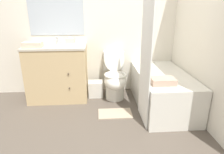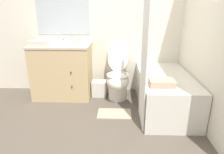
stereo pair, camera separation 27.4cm
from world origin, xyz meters
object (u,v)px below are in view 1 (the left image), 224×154
at_px(hand_towel_folded, 33,45).
at_px(bath_mat, 115,114).
at_px(sink_faucet, 58,41).
at_px(toilet, 115,78).
at_px(bath_towel_folded, 163,81).
at_px(bathtub, 162,90).
at_px(tissue_box, 70,40).
at_px(vanity_cabinet, 58,72).
at_px(wastebasket, 96,89).

height_order(hand_towel_folded, bath_mat, hand_towel_folded).
relative_size(sink_faucet, toilet, 0.16).
height_order(hand_towel_folded, bath_towel_folded, hand_towel_folded).
relative_size(sink_faucet, bath_towel_folded, 0.47).
bearing_deg(sink_faucet, bath_mat, -43.49).
relative_size(sink_faucet, bathtub, 0.10).
relative_size(sink_faucet, bath_mat, 0.30).
xyz_separation_m(tissue_box, hand_towel_folded, (-0.50, -0.35, -0.00)).
relative_size(toilet, bath_towel_folded, 2.87).
bearing_deg(vanity_cabinet, tissue_box, 43.45).
bearing_deg(bath_mat, tissue_box, 129.16).
relative_size(vanity_cabinet, wastebasket, 3.59).
bearing_deg(hand_towel_folded, toilet, 4.15).
bearing_deg(bathtub, bath_towel_folded, -109.36).
bearing_deg(toilet, bath_towel_folded, -54.28).
bearing_deg(vanity_cabinet, bath_mat, -35.59).
relative_size(bathtub, hand_towel_folded, 5.16).
height_order(toilet, bath_towel_folded, toilet).
height_order(sink_faucet, wastebasket, sink_faucet).
height_order(vanity_cabinet, bath_mat, vanity_cabinet).
bearing_deg(tissue_box, bath_towel_folded, -39.07).
xyz_separation_m(bathtub, bath_towel_folded, (-0.14, -0.41, 0.30)).
relative_size(wastebasket, hand_towel_folded, 0.97).
height_order(bathtub, hand_towel_folded, hand_towel_folded).
xyz_separation_m(vanity_cabinet, tissue_box, (0.20, 0.19, 0.47)).
relative_size(vanity_cabinet, bath_towel_folded, 3.08).
xyz_separation_m(toilet, hand_towel_folded, (-1.21, -0.09, 0.57)).
height_order(sink_faucet, bath_towel_folded, sink_faucet).
height_order(vanity_cabinet, bath_towel_folded, vanity_cabinet).
bearing_deg(bath_towel_folded, tissue_box, 140.93).
xyz_separation_m(wastebasket, bath_mat, (0.27, -0.63, -0.12)).
bearing_deg(tissue_box, vanity_cabinet, -136.55).
xyz_separation_m(vanity_cabinet, bath_towel_folded, (1.45, -0.82, 0.11)).
bearing_deg(sink_faucet, bathtub, -20.90).
xyz_separation_m(sink_faucet, tissue_box, (0.20, -0.01, 0.01)).
bearing_deg(bathtub, bath_mat, -163.55).
distance_m(toilet, tissue_box, 0.95).
height_order(sink_faucet, toilet, sink_faucet).
bearing_deg(bath_towel_folded, toilet, 125.72).
relative_size(bathtub, tissue_box, 10.10).
height_order(wastebasket, hand_towel_folded, hand_towel_folded).
bearing_deg(wastebasket, hand_towel_folded, -169.31).
bearing_deg(vanity_cabinet, bath_towel_folded, -29.42).
bearing_deg(toilet, wastebasket, 165.71).
height_order(vanity_cabinet, sink_faucet, sink_faucet).
relative_size(toilet, hand_towel_folded, 3.27).
bearing_deg(vanity_cabinet, sink_faucet, 90.00).
relative_size(toilet, bath_mat, 1.85).
bearing_deg(toilet, vanity_cabinet, 175.71).
xyz_separation_m(sink_faucet, hand_towel_folded, (-0.29, -0.36, 0.01)).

